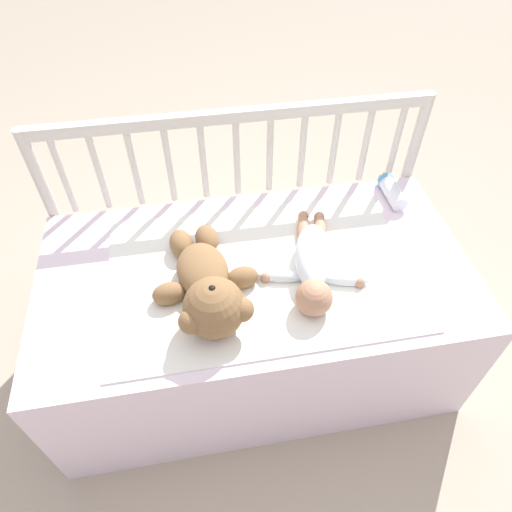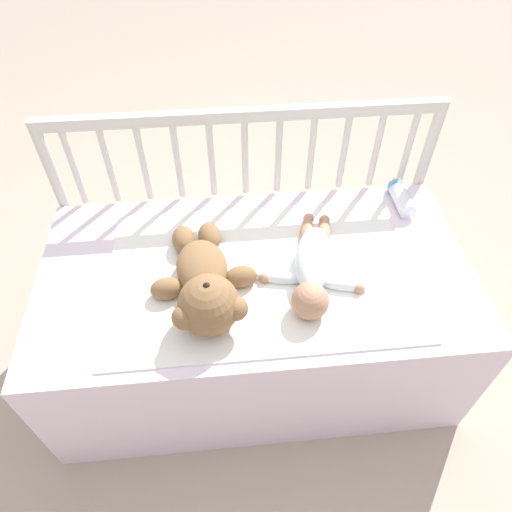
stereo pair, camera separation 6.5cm
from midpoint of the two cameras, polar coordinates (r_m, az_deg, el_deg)
The scene contains 7 objects.
ground_plane at distance 1.71m, azimuth 1.08°, elevation -12.03°, with size 12.00×12.00×0.00m, color tan.
crib_mattress at distance 1.51m, azimuth 1.21°, elevation -7.47°, with size 1.26×0.67×0.47m.
crib_rail at distance 1.53m, azimuth -0.11°, elevation 10.74°, with size 1.26×0.04×0.78m.
blanket at distance 1.31m, azimuth 1.94°, elevation -2.15°, with size 0.87×0.56×0.01m.
teddy_bear at distance 1.21m, azimuth -4.88°, elevation -3.56°, with size 0.30×0.42×0.16m.
baby at distance 1.29m, azimuth 8.54°, elevation -1.32°, with size 0.31×0.41×0.10m.
baby_bottle at distance 1.61m, azimuth 18.70°, elevation 7.07°, with size 0.06×0.17×0.06m.
Camera 2 is at (-0.08, -0.87, 1.47)m, focal length 32.00 mm.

